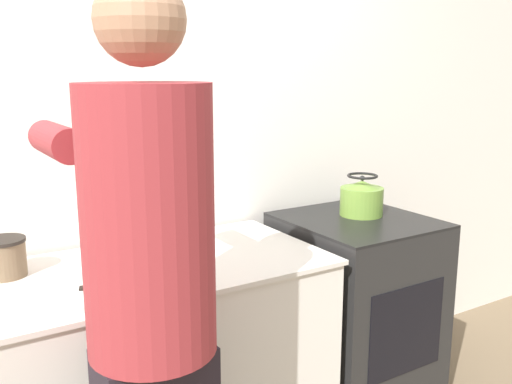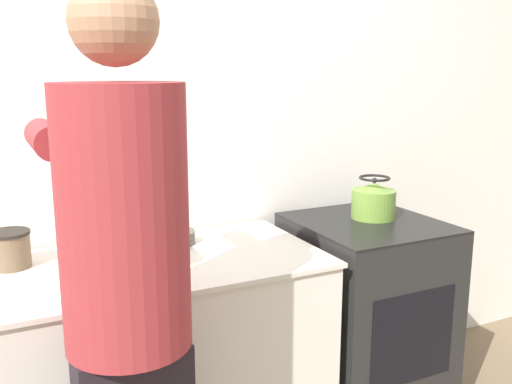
{
  "view_description": "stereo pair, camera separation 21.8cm",
  "coord_description": "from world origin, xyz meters",
  "px_view_note": "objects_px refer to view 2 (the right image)",
  "views": [
    {
      "loc": [
        -0.82,
        -1.57,
        1.6
      ],
      "look_at": [
        0.31,
        0.24,
        1.14
      ],
      "focal_mm": 40.0,
      "sensor_mm": 36.0,
      "label": 1
    },
    {
      "loc": [
        -0.63,
        -1.67,
        1.6
      ],
      "look_at": [
        0.31,
        0.24,
        1.14
      ],
      "focal_mm": 40.0,
      "sensor_mm": 36.0,
      "label": 2
    }
  ],
  "objects_px": {
    "cutting_board": "(109,282)",
    "knife": "(102,281)",
    "oven": "(365,317)",
    "kettle": "(374,201)",
    "person": "(127,294)",
    "bowl_prep": "(175,237)",
    "canister_jar": "(10,249)"
  },
  "relations": [
    {
      "from": "person",
      "to": "bowl_prep",
      "type": "height_order",
      "value": "person"
    },
    {
      "from": "knife",
      "to": "bowl_prep",
      "type": "height_order",
      "value": "bowl_prep"
    },
    {
      "from": "cutting_board",
      "to": "canister_jar",
      "type": "height_order",
      "value": "canister_jar"
    },
    {
      "from": "person",
      "to": "bowl_prep",
      "type": "bearing_deg",
      "value": 62.47
    },
    {
      "from": "oven",
      "to": "knife",
      "type": "relative_size",
      "value": 4.65
    },
    {
      "from": "knife",
      "to": "kettle",
      "type": "height_order",
      "value": "kettle"
    },
    {
      "from": "person",
      "to": "canister_jar",
      "type": "relative_size",
      "value": 12.23
    },
    {
      "from": "oven",
      "to": "knife",
      "type": "height_order",
      "value": "oven"
    },
    {
      "from": "oven",
      "to": "canister_jar",
      "type": "height_order",
      "value": "canister_jar"
    },
    {
      "from": "person",
      "to": "bowl_prep",
      "type": "relative_size",
      "value": 11.11
    },
    {
      "from": "canister_jar",
      "to": "oven",
      "type": "bearing_deg",
      "value": -6.57
    },
    {
      "from": "oven",
      "to": "canister_jar",
      "type": "relative_size",
      "value": 6.18
    },
    {
      "from": "oven",
      "to": "person",
      "type": "xyz_separation_m",
      "value": [
        -1.23,
        -0.53,
        0.53
      ]
    },
    {
      "from": "oven",
      "to": "knife",
      "type": "distance_m",
      "value": 1.31
    },
    {
      "from": "canister_jar",
      "to": "kettle",
      "type": "bearing_deg",
      "value": -4.73
    },
    {
      "from": "person",
      "to": "cutting_board",
      "type": "height_order",
      "value": "person"
    },
    {
      "from": "person",
      "to": "knife",
      "type": "relative_size",
      "value": 9.2
    },
    {
      "from": "cutting_board",
      "to": "kettle",
      "type": "distance_m",
      "value": 1.28
    },
    {
      "from": "knife",
      "to": "kettle",
      "type": "bearing_deg",
      "value": 30.45
    },
    {
      "from": "bowl_prep",
      "to": "canister_jar",
      "type": "height_order",
      "value": "canister_jar"
    },
    {
      "from": "oven",
      "to": "bowl_prep",
      "type": "xyz_separation_m",
      "value": [
        -0.85,
        0.18,
        0.45
      ]
    },
    {
      "from": "oven",
      "to": "cutting_board",
      "type": "height_order",
      "value": "oven"
    },
    {
      "from": "cutting_board",
      "to": "knife",
      "type": "relative_size",
      "value": 1.89
    },
    {
      "from": "canister_jar",
      "to": "cutting_board",
      "type": "bearing_deg",
      "value": -49.29
    },
    {
      "from": "kettle",
      "to": "cutting_board",
      "type": "bearing_deg",
      "value": -170.77
    },
    {
      "from": "oven",
      "to": "bowl_prep",
      "type": "distance_m",
      "value": 0.98
    },
    {
      "from": "person",
      "to": "bowl_prep",
      "type": "xyz_separation_m",
      "value": [
        0.37,
        0.72,
        -0.08
      ]
    },
    {
      "from": "cutting_board",
      "to": "bowl_prep",
      "type": "bearing_deg",
      "value": 44.8
    },
    {
      "from": "oven",
      "to": "cutting_board",
      "type": "bearing_deg",
      "value": -172.38
    },
    {
      "from": "cutting_board",
      "to": "bowl_prep",
      "type": "relative_size",
      "value": 2.28
    },
    {
      "from": "oven",
      "to": "kettle",
      "type": "distance_m",
      "value": 0.55
    },
    {
      "from": "oven",
      "to": "kettle",
      "type": "xyz_separation_m",
      "value": [
        0.06,
        0.04,
        0.54
      ]
    }
  ]
}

